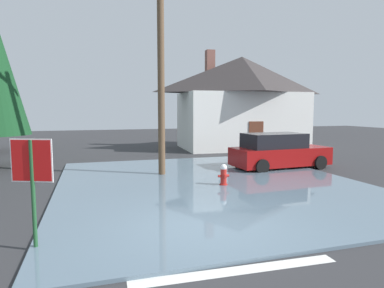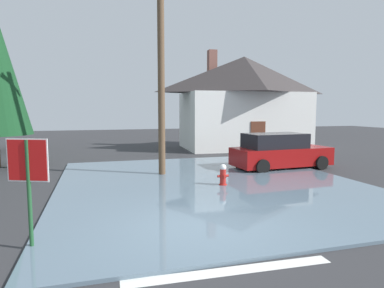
% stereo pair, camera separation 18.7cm
% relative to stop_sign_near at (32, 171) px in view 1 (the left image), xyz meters
% --- Properties ---
extents(ground_plane, '(80.00, 80.00, 0.10)m').
position_rel_stop_sign_near_xyz_m(ground_plane, '(3.57, 0.12, -1.63)').
color(ground_plane, '#2D2D30').
extents(flood_puddle, '(10.80, 12.31, 0.08)m').
position_rel_stop_sign_near_xyz_m(flood_puddle, '(5.29, 4.43, -1.54)').
color(flood_puddle, slate).
rests_on(flood_puddle, ground).
extents(lane_stop_bar, '(3.74, 0.43, 0.01)m').
position_rel_stop_sign_near_xyz_m(lane_stop_bar, '(3.44, -1.92, -1.57)').
color(lane_stop_bar, silver).
rests_on(lane_stop_bar, ground).
extents(stop_sign_near, '(0.78, 0.34, 2.20)m').
position_rel_stop_sign_near_xyz_m(stop_sign_near, '(0.00, 0.00, 0.00)').
color(stop_sign_near, '#1E4C28').
rests_on(stop_sign_near, ground).
extents(fire_hydrant, '(0.41, 0.35, 0.82)m').
position_rel_stop_sign_near_xyz_m(fire_hydrant, '(5.59, 3.93, -1.17)').
color(fire_hydrant, '#AD231E').
rests_on(fire_hydrant, ground).
extents(utility_pole, '(1.60, 0.28, 9.84)m').
position_rel_stop_sign_near_xyz_m(utility_pole, '(3.89, 6.52, 3.52)').
color(utility_pole, brown).
rests_on(utility_pole, ground).
extents(house, '(9.33, 5.88, 6.99)m').
position_rel_stop_sign_near_xyz_m(house, '(11.48, 14.92, 1.79)').
color(house, silver).
rests_on(house, ground).
extents(parked_car, '(4.69, 2.25, 1.66)m').
position_rel_stop_sign_near_xyz_m(parked_car, '(9.50, 6.68, -0.79)').
color(parked_car, maroon).
rests_on(parked_car, ground).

